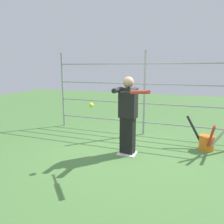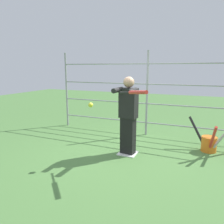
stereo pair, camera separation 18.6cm
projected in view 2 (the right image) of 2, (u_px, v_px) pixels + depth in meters
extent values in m
plane|color=#4C7A3D|center=(128.00, 154.00, 4.99)|extent=(24.00, 24.00, 0.00)
cube|color=white|center=(128.00, 153.00, 4.99)|extent=(0.40, 0.40, 0.02)
cylinder|color=#939399|center=(147.00, 94.00, 6.19)|extent=(0.06, 0.06, 2.40)
cylinder|color=#939399|center=(67.00, 90.00, 7.26)|extent=(0.06, 0.06, 2.40)
cylinder|color=#939399|center=(146.00, 123.00, 6.36)|extent=(5.47, 0.04, 0.04)
cylinder|color=#939399|center=(147.00, 104.00, 6.25)|extent=(5.47, 0.04, 0.04)
cylinder|color=#939399|center=(147.00, 84.00, 6.14)|extent=(5.47, 0.04, 0.04)
cylinder|color=#939399|center=(148.00, 64.00, 6.03)|extent=(5.47, 0.04, 0.04)
cube|color=black|center=(128.00, 136.00, 4.91)|extent=(0.34, 0.24, 0.84)
cube|color=black|center=(128.00, 103.00, 4.76)|extent=(0.41, 0.27, 0.66)
sphere|color=tan|center=(129.00, 82.00, 4.67)|extent=(0.24, 0.24, 0.24)
cylinder|color=black|center=(133.00, 91.00, 4.40)|extent=(0.10, 0.47, 0.10)
cylinder|color=black|center=(118.00, 90.00, 4.58)|extent=(0.10, 0.47, 0.10)
sphere|color=black|center=(121.00, 92.00, 4.29)|extent=(0.05, 0.05, 0.05)
cylinder|color=black|center=(125.00, 92.00, 4.13)|extent=(0.28, 0.24, 0.06)
cylinder|color=red|center=(138.00, 92.00, 3.75)|extent=(0.44, 0.38, 0.12)
sphere|color=yellow|center=(91.00, 105.00, 4.28)|extent=(0.10, 0.10, 0.10)
cylinder|color=orange|center=(209.00, 144.00, 5.09)|extent=(0.34, 0.34, 0.35)
torus|color=orange|center=(210.00, 137.00, 5.06)|extent=(0.35, 0.35, 0.01)
cylinder|color=#B2B2B7|center=(220.00, 139.00, 4.76)|extent=(0.41, 0.44, 0.74)
cylinder|color=black|center=(197.00, 132.00, 5.28)|extent=(0.49, 0.29, 0.73)
cylinder|color=red|center=(212.00, 140.00, 4.75)|extent=(0.15, 0.54, 0.73)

